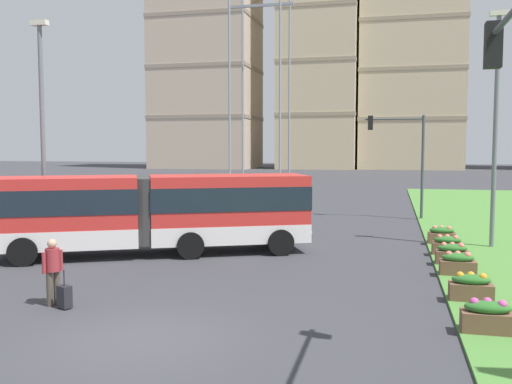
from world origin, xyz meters
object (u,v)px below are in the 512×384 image
at_px(flower_planter_3, 452,254).
at_px(flower_planter_4, 447,245).
at_px(pedestrian_crossing, 53,267).
at_px(flower_planter_2, 458,264).
at_px(traffic_light_far_right, 404,148).
at_px(apartment_tower_centre, 412,29).
at_px(traffic_light_near_right, 512,136).
at_px(apartment_tower_westcentre, 320,42).
at_px(flower_planter_5, 442,235).
at_px(articulated_bus, 155,211).
at_px(flower_planter_1, 471,287).
at_px(streetlight_median, 496,120).
at_px(apartment_tower_west, 206,48).
at_px(rolling_suitcase, 65,297).
at_px(flower_planter_0, 488,316).
at_px(streetlight_left, 42,125).

distance_m(flower_planter_3, flower_planter_4, 1.77).
bearing_deg(pedestrian_crossing, flower_planter_2, 28.97).
distance_m(pedestrian_crossing, flower_planter_2, 12.09).
bearing_deg(traffic_light_far_right, apartment_tower_centre, 88.13).
bearing_deg(traffic_light_near_right, flower_planter_2, 87.63).
bearing_deg(flower_planter_4, apartment_tower_centre, 89.29).
distance_m(flower_planter_2, apartment_tower_westcentre, 94.01).
relative_size(flower_planter_2, flower_planter_5, 1.00).
height_order(articulated_bus, flower_planter_1, articulated_bus).
height_order(flower_planter_4, streetlight_median, streetlight_median).
bearing_deg(pedestrian_crossing, flower_planter_4, 41.43).
height_order(pedestrian_crossing, flower_planter_4, pedestrian_crossing).
distance_m(flower_planter_3, apartment_tower_west, 95.29).
height_order(articulated_bus, traffic_light_far_right, traffic_light_far_right).
height_order(articulated_bus, flower_planter_3, articulated_bus).
bearing_deg(traffic_light_far_right, flower_planter_1, -85.23).
distance_m(articulated_bus, traffic_light_near_right, 15.35).
distance_m(flower_planter_2, flower_planter_5, 5.95).
height_order(flower_planter_5, traffic_light_far_right, traffic_light_far_right).
relative_size(rolling_suitcase, apartment_tower_west, 0.02).
relative_size(flower_planter_5, streetlight_median, 0.12).
bearing_deg(traffic_light_near_right, pedestrian_crossing, 159.35).
distance_m(apartment_tower_westcentre, apartment_tower_centre, 17.18).
xyz_separation_m(articulated_bus, traffic_light_far_right, (9.39, 13.05, 2.36)).
relative_size(flower_planter_0, apartment_tower_westcentre, 0.02).
relative_size(traffic_light_far_right, apartment_tower_west, 0.13).
xyz_separation_m(rolling_suitcase, flower_planter_3, (10.12, 7.75, 0.11)).
bearing_deg(streetlight_left, articulated_bus, -2.58).
bearing_deg(streetlight_median, streetlight_left, -166.89).
bearing_deg(traffic_light_far_right, flower_planter_2, -84.23).
bearing_deg(articulated_bus, flower_planter_5, 23.39).
relative_size(flower_planter_4, traffic_light_far_right, 0.19).
relative_size(pedestrian_crossing, flower_planter_3, 1.58).
distance_m(flower_planter_0, flower_planter_5, 11.63).
bearing_deg(rolling_suitcase, streetlight_left, 126.72).
height_order(rolling_suitcase, flower_planter_0, rolling_suitcase).
relative_size(pedestrian_crossing, flower_planter_1, 1.58).
relative_size(rolling_suitcase, traffic_light_far_right, 0.17).
distance_m(flower_planter_1, streetlight_median, 10.03).
height_order(articulated_bus, flower_planter_2, articulated_bus).
height_order(flower_planter_0, traffic_light_near_right, traffic_light_near_right).
height_order(flower_planter_0, apartment_tower_centre, apartment_tower_centre).
bearing_deg(pedestrian_crossing, flower_planter_3, 35.54).
height_order(flower_planter_0, apartment_tower_west, apartment_tower_west).
relative_size(articulated_bus, flower_planter_0, 10.63).
xyz_separation_m(flower_planter_4, streetlight_left, (-15.73, -1.99, 4.56)).
distance_m(flower_planter_1, traffic_light_near_right, 7.68).
distance_m(pedestrian_crossing, flower_planter_0, 10.58).
bearing_deg(rolling_suitcase, articulated_bus, 95.67).
relative_size(flower_planter_3, traffic_light_near_right, 0.17).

